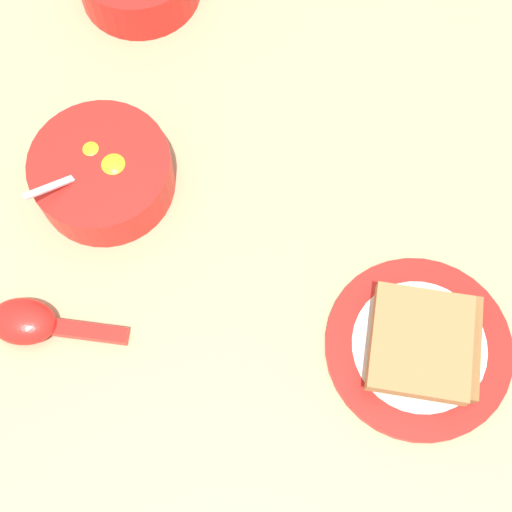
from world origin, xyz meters
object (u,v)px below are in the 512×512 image
(toast_plate, at_px, (418,347))
(soup_spoon, at_px, (33,323))
(toast_sandwich, at_px, (424,343))
(egg_bowl, at_px, (103,173))

(toast_plate, xyz_separation_m, soup_spoon, (-0.38, -0.03, 0.01))
(toast_sandwich, relative_size, soup_spoon, 0.81)
(toast_sandwich, bearing_deg, toast_plate, 114.82)
(soup_spoon, bearing_deg, egg_bowl, 76.30)
(toast_plate, height_order, soup_spoon, soup_spoon)
(toast_plate, distance_m, soup_spoon, 0.38)
(toast_plate, bearing_deg, egg_bowl, 157.79)
(egg_bowl, bearing_deg, toast_sandwich, -22.35)
(egg_bowl, xyz_separation_m, toast_plate, (0.34, -0.14, -0.02))
(toast_sandwich, distance_m, soup_spoon, 0.38)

